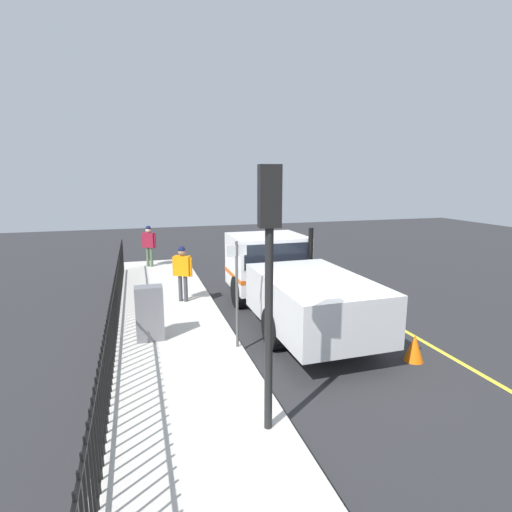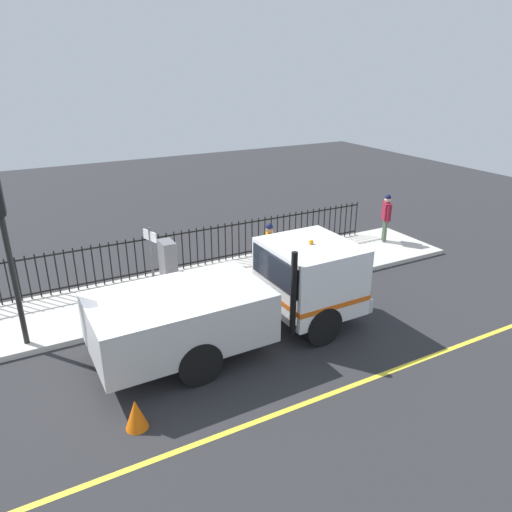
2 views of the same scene
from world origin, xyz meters
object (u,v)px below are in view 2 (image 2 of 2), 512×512
traffic_light_near (4,228)px  utility_cabinet (168,262)px  work_truck (254,293)px  street_sign (152,263)px  worker_standing (269,245)px  pedestrian_distant (386,213)px  traffic_cone (136,414)px

traffic_light_near → utility_cabinet: traffic_light_near is taller
work_truck → traffic_light_near: bearing=-114.1°
street_sign → worker_standing: bearing=-78.2°
worker_standing → pedestrian_distant: (0.80, -5.26, 0.02)m
traffic_light_near → traffic_cone: (-3.79, -1.51, -2.63)m
utility_cabinet → work_truck: bearing=-167.0°
street_sign → traffic_cone: bearing=157.1°
pedestrian_distant → utility_cabinet: pedestrian_distant is taller
work_truck → pedestrian_distant: (3.39, -7.16, 0.02)m
traffic_cone → street_sign: size_ratio=0.25×
work_truck → utility_cabinet: work_truck is taller
work_truck → pedestrian_distant: bearing=114.7°
worker_standing → traffic_light_near: traffic_light_near is taller
worker_standing → street_sign: (-0.77, 3.71, 0.45)m
pedestrian_distant → worker_standing: bearing=128.2°
traffic_cone → street_sign: bearing=-22.9°
utility_cabinet → street_sign: (-1.85, 0.97, 0.85)m
pedestrian_distant → utility_cabinet: (0.28, 8.01, -0.42)m
pedestrian_distant → traffic_cone: (-5.10, 10.46, -0.91)m
worker_standing → utility_cabinet: worker_standing is taller
worker_standing → pedestrian_distant: pedestrian_distant is taller
traffic_light_near → street_sign: traffic_light_near is taller
traffic_light_near → utility_cabinet: size_ratio=3.04×
pedestrian_distant → utility_cabinet: bearing=117.6°
work_truck → worker_standing: 3.21m
worker_standing → street_sign: bearing=-48.0°
traffic_cone → pedestrian_distant: bearing=-64.0°
work_truck → traffic_cone: work_truck is taller
work_truck → utility_cabinet: (3.67, 0.85, -0.40)m
pedestrian_distant → street_sign: (-1.57, 8.97, 0.43)m
traffic_light_near → pedestrian_distant: bearing=101.6°
work_truck → worker_standing: work_truck is taller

